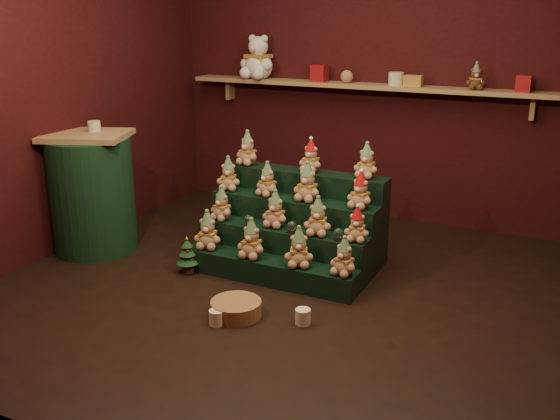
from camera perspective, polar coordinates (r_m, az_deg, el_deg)
The scene contains 40 objects.
ground at distance 4.69m, azimuth -0.46°, elevation -7.09°, with size 4.00×4.00×0.00m, color black.
back_wall at distance 6.19m, azimuth 8.24°, elevation 12.26°, with size 4.00×0.10×2.80m, color black.
front_wall at distance 2.66m, azimuth -20.82°, elevation 4.27°, with size 4.00×0.10×2.80m, color black.
left_wall at distance 5.52m, azimuth -20.24°, elevation 10.74°, with size 0.10×4.00×2.80m, color black.
back_shelf at distance 6.03m, azimuth 7.66°, elevation 11.13°, with size 3.60×0.26×0.24m.
riser_tier_front at distance 4.76m, azimuth -1.04°, elevation -5.54°, with size 1.40×0.22×0.18m, color black.
riser_tier_midfront at distance 4.90m, azimuth 0.13°, elevation -3.66°, with size 1.40×0.22×0.36m, color black.
riser_tier_midback at distance 5.06m, azimuth 1.22°, elevation -1.90°, with size 1.40×0.22×0.54m, color black.
riser_tier_back at distance 5.22m, azimuth 2.25°, elevation -0.24°, with size 1.40×0.22×0.72m, color black.
teddy_0 at distance 4.92m, azimuth -6.63°, elevation -1.82°, with size 0.22×0.19×0.30m, color #A8805D, non-canonical shape.
teddy_1 at distance 4.71m, azimuth -2.62°, elevation -2.63°, with size 0.22×0.20×0.30m, color #A8805D, non-canonical shape.
teddy_2 at distance 4.55m, azimuth 1.74°, elevation -3.41°, with size 0.21×0.19×0.30m, color #A8805D, non-canonical shape.
teddy_3 at distance 4.43m, azimuth 5.89°, elevation -4.24°, with size 0.20×0.18×0.28m, color #A8805D, non-canonical shape.
teddy_4 at distance 5.03m, azimuth -5.35°, elevation 0.59°, with size 0.19×0.17×0.27m, color #A8805D, non-canonical shape.
teddy_5 at distance 4.84m, azimuth -0.43°, elevation 0.09°, with size 0.21×0.18×0.29m, color #A8805D, non-canonical shape.
teddy_6 at distance 4.66m, azimuth 3.48°, elevation -0.59°, with size 0.21×0.19×0.29m, color #A8805D, non-canonical shape.
teddy_7 at distance 4.57m, azimuth 7.07°, elevation -1.30°, with size 0.18×0.17×0.26m, color #A8805D, non-canonical shape.
teddy_8 at distance 5.21m, azimuth -4.73°, elevation 3.32°, with size 0.20×0.18×0.28m, color #A8805D, non-canonical shape.
teddy_9 at distance 5.03m, azimuth -1.16°, elevation 2.83°, with size 0.19×0.17×0.27m, color #A8805D, non-canonical shape.
teddy_10 at distance 4.88m, azimuth 2.53°, elevation 2.57°, with size 0.22×0.20×0.31m, color #A8805D, non-canonical shape.
teddy_11 at distance 4.74m, azimuth 7.37°, elevation 1.79°, with size 0.20×0.18×0.28m, color #A8805D, non-canonical shape.
teddy_12 at distance 5.31m, azimuth -2.98°, elevation 5.66°, with size 0.20×0.18×0.28m, color #A8805D, non-canonical shape.
teddy_13 at distance 5.06m, azimuth 2.85°, elevation 4.96°, with size 0.19×0.17×0.27m, color #A8805D, non-canonical shape.
teddy_14 at distance 4.92m, azimuth 7.92°, elevation 4.50°, with size 0.19×0.18×0.27m, color #A8805D, non-canonical shape.
snow_globe_a at distance 4.89m, azimuth -2.92°, elevation -0.95°, with size 0.07×0.07×0.09m.
snow_globe_b at distance 4.73m, azimuth 1.10°, elevation -1.57°, with size 0.07×0.07×0.09m.
snow_globe_c at distance 4.59m, azimuth 5.36°, elevation -2.23°, with size 0.07×0.07×0.09m.
side_table at distance 5.51m, azimuth -16.82°, elevation 1.51°, with size 0.82×0.75×1.01m.
table_ornament at distance 5.46m, azimuth -16.63°, elevation 7.37°, with size 0.10×0.10×0.08m, color beige.
mini_christmas_tree at distance 4.95m, azimuth -8.45°, elevation -4.06°, with size 0.18×0.18×0.31m.
mug_left at distance 4.17m, azimuth -5.81°, elevation -9.75°, with size 0.10×0.10×0.10m, color #F4EAB4.
mug_right at distance 4.16m, azimuth 2.10°, elevation -9.71°, with size 0.10×0.10×0.10m, color #F4EAB4.
wicker_basket at distance 4.27m, azimuth -4.03°, elevation -8.97°, with size 0.34×0.34×0.11m, color #A57642.
white_bear at distance 6.41m, azimuth -1.99°, elevation 14.30°, with size 0.38×0.35×0.54m, color white, non-canonical shape.
brown_bear at distance 5.74m, azimuth 17.47°, elevation 11.57°, with size 0.16×0.15×0.23m, color #50331A, non-canonical shape.
gift_tin_red_a at distance 6.15m, azimuth 3.63°, elevation 12.37°, with size 0.14×0.14×0.16m, color maroon.
gift_tin_cream at distance 5.91m, azimuth 10.56°, elevation 11.70°, with size 0.14×0.14×0.12m, color beige.
gift_tin_red_b at distance 5.71m, azimuth 21.38°, elevation 10.71°, with size 0.12×0.12×0.14m, color maroon.
shelf_plush_ball at distance 6.05m, azimuth 6.14°, elevation 12.03°, with size 0.12×0.12×0.12m, color #A8805D.
scarf_gift_box at distance 5.87m, azimuth 12.09°, elevation 11.47°, with size 0.16×0.10×0.10m, color orange.
Camera 1 is at (1.91, -3.81, 1.96)m, focal length 40.00 mm.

